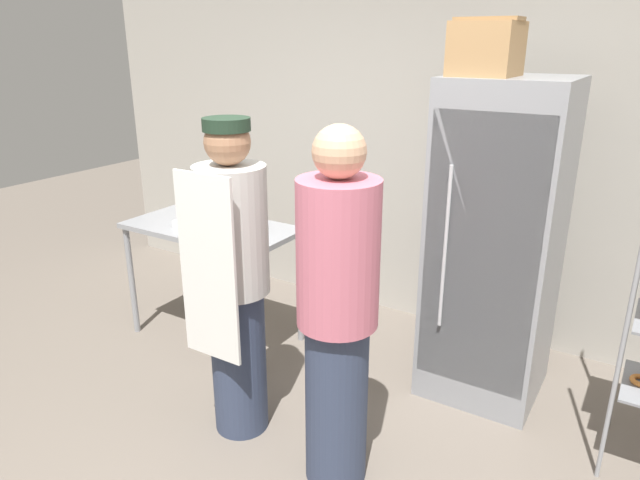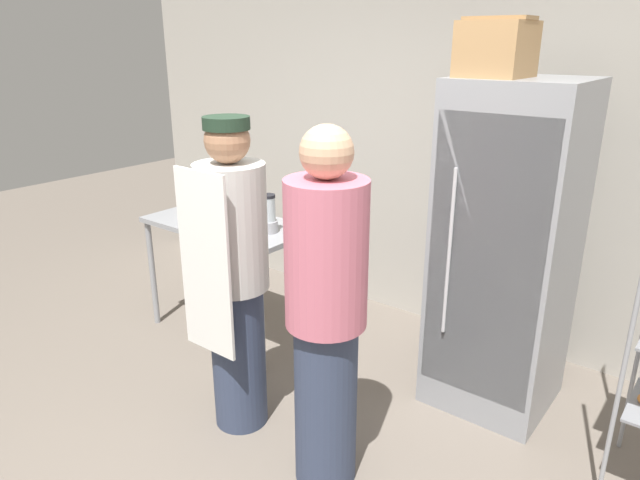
{
  "view_description": "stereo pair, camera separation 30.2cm",
  "coord_description": "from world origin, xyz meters",
  "px_view_note": "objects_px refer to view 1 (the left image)",
  "views": [
    {
      "loc": [
        1.39,
        -1.66,
        2.1
      ],
      "look_at": [
        -0.1,
        0.77,
        1.09
      ],
      "focal_mm": 32.0,
      "sensor_mm": 36.0,
      "label": 1
    },
    {
      "loc": [
        1.64,
        -1.49,
        2.1
      ],
      "look_at": [
        -0.1,
        0.77,
        1.09
      ],
      "focal_mm": 32.0,
      "sensor_mm": 36.0,
      "label": 2
    }
  ],
  "objects_px": {
    "donut_box": "(197,221)",
    "refrigerator": "(495,245)",
    "blender_pitcher": "(255,217)",
    "person_customer": "(337,314)",
    "cardboard_storage_box": "(487,48)",
    "person_baker": "(234,280)"
  },
  "relations": [
    {
      "from": "donut_box",
      "to": "refrigerator",
      "type": "bearing_deg",
      "value": 13.64
    },
    {
      "from": "refrigerator",
      "to": "blender_pitcher",
      "type": "xyz_separation_m",
      "value": [
        -1.49,
        -0.37,
        0.02
      ]
    },
    {
      "from": "refrigerator",
      "to": "person_customer",
      "type": "xyz_separation_m",
      "value": [
        -0.4,
        -1.17,
        -0.05
      ]
    },
    {
      "from": "refrigerator",
      "to": "cardboard_storage_box",
      "type": "relative_size",
      "value": 5.33
    },
    {
      "from": "blender_pitcher",
      "to": "person_customer",
      "type": "bearing_deg",
      "value": -36.25
    },
    {
      "from": "refrigerator",
      "to": "cardboard_storage_box",
      "type": "xyz_separation_m",
      "value": [
        -0.13,
        -0.09,
        1.1
      ]
    },
    {
      "from": "refrigerator",
      "to": "person_baker",
      "type": "distance_m",
      "value": 1.54
    },
    {
      "from": "refrigerator",
      "to": "person_baker",
      "type": "relative_size",
      "value": 1.1
    },
    {
      "from": "blender_pitcher",
      "to": "person_baker",
      "type": "relative_size",
      "value": 0.15
    },
    {
      "from": "blender_pitcher",
      "to": "cardboard_storage_box",
      "type": "xyz_separation_m",
      "value": [
        1.36,
        0.28,
        1.07
      ]
    },
    {
      "from": "refrigerator",
      "to": "person_baker",
      "type": "xyz_separation_m",
      "value": [
        -1.05,
        -1.12,
        -0.05
      ]
    },
    {
      "from": "donut_box",
      "to": "cardboard_storage_box",
      "type": "height_order",
      "value": "cardboard_storage_box"
    },
    {
      "from": "cardboard_storage_box",
      "to": "person_baker",
      "type": "bearing_deg",
      "value": -131.71
    },
    {
      "from": "cardboard_storage_box",
      "to": "person_baker",
      "type": "height_order",
      "value": "cardboard_storage_box"
    },
    {
      "from": "refrigerator",
      "to": "person_baker",
      "type": "bearing_deg",
      "value": -133.16
    },
    {
      "from": "blender_pitcher",
      "to": "cardboard_storage_box",
      "type": "bearing_deg",
      "value": 11.6
    },
    {
      "from": "refrigerator",
      "to": "donut_box",
      "type": "bearing_deg",
      "value": -166.36
    },
    {
      "from": "blender_pitcher",
      "to": "person_baker",
      "type": "xyz_separation_m",
      "value": [
        0.44,
        -0.75,
        -0.07
      ]
    },
    {
      "from": "blender_pitcher",
      "to": "person_customer",
      "type": "xyz_separation_m",
      "value": [
        1.09,
        -0.8,
        -0.08
      ]
    },
    {
      "from": "refrigerator",
      "to": "person_customer",
      "type": "relative_size",
      "value": 1.08
    },
    {
      "from": "person_baker",
      "to": "person_customer",
      "type": "bearing_deg",
      "value": -4.41
    },
    {
      "from": "donut_box",
      "to": "blender_pitcher",
      "type": "bearing_deg",
      "value": 12.69
    }
  ]
}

